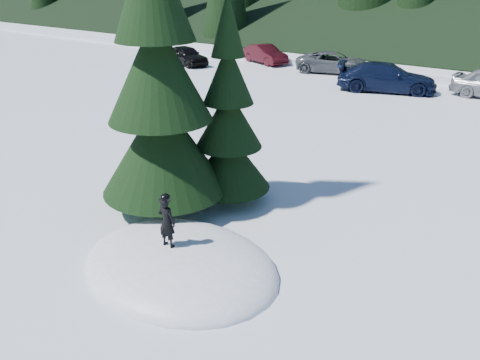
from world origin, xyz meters
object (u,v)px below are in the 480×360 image
Objects in this scene: spruce_tall at (159,83)px; car_2 at (334,62)px; car_1 at (265,54)px; car_3 at (387,77)px; car_0 at (186,55)px; child_skier at (167,222)px; spruce_short at (229,126)px.

spruce_tall is 20.49m from car_2.
car_1 is 0.83× the size of car_2.
spruce_tall is at bearing 161.89° from car_3.
car_3 is at bearing -72.57° from car_0.
child_skier is 22.67m from car_2.
car_0 is at bearing 131.65° from spruce_tall.
car_1 is at bearing 70.80° from car_2.
car_2 is at bearing -75.97° from child_skier.
child_skier is 25.11m from car_1.
child_skier reaches higher than car_2.
child_skier is (0.96, -3.27, -1.06)m from spruce_short.
car_0 is 5.45m from car_1.
car_3 is (-1.51, 15.29, -1.37)m from spruce_short.
spruce_tall is at bearing -125.54° from spruce_short.
car_0 is at bearing 94.35° from car_2.
spruce_tall is 2.25× the size of car_1.
car_0 is 0.99× the size of car_1.
child_skier is 0.29× the size of car_1.
car_2 is (5.39, -0.27, 0.01)m from car_1.
spruce_tall is at bearing 178.12° from car_2.
child_skier reaches higher than car_1.
child_skier is at bearing -43.68° from spruce_tall.
spruce_tall is 16.90m from car_3.
spruce_short is 1.42× the size of car_0.
spruce_short is at bearing 165.78° from car_3.
car_2 is (-6.06, 18.27, -1.46)m from spruce_short.
car_0 is 9.96m from car_2.
car_3 is (4.55, -2.98, 0.09)m from car_2.
car_3 is (9.95, -3.25, 0.11)m from car_1.
car_2 is at bearing -72.15° from car_1.
spruce_tall reaches higher than spruce_short.
car_2 is at bearing 36.93° from car_3.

